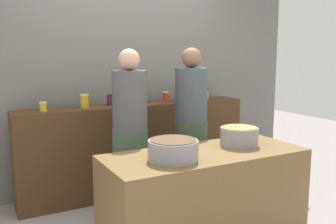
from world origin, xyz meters
The scene contains 15 objects.
storefront_wall centered at (0.00, 1.45, 1.50)m, with size 4.80×0.12×3.00m, color slate.
display_shelf centered at (0.00, 1.10, 0.52)m, with size 2.70×0.36×1.03m, color #4C321B.
prep_table centered at (0.00, -0.30, 0.40)m, with size 1.70×0.70×0.81m, color brown.
preserve_jar_0 centered at (-1.04, 1.06, 1.08)m, with size 0.07×0.07×0.10m.
preserve_jar_1 centered at (-0.60, 1.10, 1.11)m, with size 0.09×0.09×0.15m.
preserve_jar_2 centered at (-0.30, 1.16, 1.09)m, with size 0.07×0.07×0.12m.
preserve_jar_3 centered at (0.00, 1.14, 1.10)m, with size 0.07×0.07×0.13m.
preserve_jar_4 centered at (0.38, 1.11, 1.10)m, with size 0.07×0.07×0.12m.
preserve_jar_5 centered at (0.54, 1.08, 1.10)m, with size 0.08×0.08×0.13m.
preserve_jar_6 centered at (0.68, 1.12, 1.10)m, with size 0.07×0.07×0.14m.
preserve_jar_7 centered at (0.89, 1.03, 1.11)m, with size 0.09×0.09×0.14m.
cooking_pot_left centered at (-0.34, -0.37, 0.88)m, with size 0.39×0.39×0.16m.
cooking_pot_center centered at (0.40, -0.24, 0.89)m, with size 0.33×0.33×0.16m.
cook_with_tongs centered at (-0.35, 0.47, 0.75)m, with size 0.34×0.34×1.65m.
cook_in_cap centered at (0.35, 0.49, 0.76)m, with size 0.35×0.35×1.67m.
Camera 1 is at (-1.68, -2.77, 1.62)m, focal length 39.84 mm.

